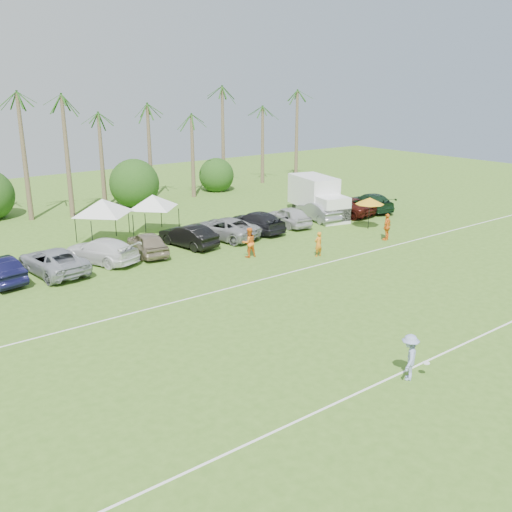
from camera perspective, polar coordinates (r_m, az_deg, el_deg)
ground at (r=22.46m, az=18.11°, el=-13.14°), size 120.00×120.00×0.00m
field_lines at (r=27.12m, az=4.11°, el=-6.85°), size 80.00×12.10×0.01m
palm_tree_4 at (r=50.16m, az=-23.40°, el=11.73°), size 2.40×2.40×8.90m
palm_tree_5 at (r=51.26m, az=-19.10°, el=13.25°), size 2.40×2.40×9.90m
palm_tree_6 at (r=52.65m, az=-14.96°, el=14.62°), size 2.40×2.40×10.90m
palm_tree_7 at (r=54.32m, az=-11.01°, el=15.83°), size 2.40×2.40×11.90m
palm_tree_8 at (r=56.86m, az=-6.25°, el=13.47°), size 2.40×2.40×8.90m
palm_tree_9 at (r=59.57m, az=-2.04°, el=14.56°), size 2.40×2.40×9.90m
palm_tree_10 at (r=62.57m, az=1.82°, el=15.47°), size 2.40×2.40×10.90m
palm_tree_11 at (r=65.16m, az=4.67°, el=16.24°), size 2.40×2.40×11.90m
bush_tree_2 at (r=55.12m, az=-12.86°, el=7.08°), size 4.00×4.00×4.00m
bush_tree_3 at (r=59.91m, az=-4.10°, el=8.24°), size 4.00×4.00×4.00m
sideline_player_a at (r=37.31m, az=6.26°, el=1.19°), size 0.61×0.40×1.66m
sideline_player_b at (r=36.91m, az=-0.71°, el=1.37°), size 1.06×0.89×1.96m
sideline_player_c at (r=41.99m, az=12.97°, el=2.86°), size 1.24×0.83×1.95m
box_truck at (r=48.27m, az=6.23°, el=6.00°), size 3.82×6.81×3.31m
canopy_tent_left at (r=40.92m, az=-15.15°, el=5.54°), size 4.62×4.62×3.74m
canopy_tent_right at (r=43.00m, az=-10.33°, el=6.05°), size 4.25×4.25×3.44m
market_umbrella at (r=44.57m, az=11.30°, el=5.43°), size 2.23×2.23×2.48m
frisbee_player at (r=22.81m, az=15.09°, el=-9.74°), size 1.40×1.23×1.84m
parked_car_2 at (r=35.89m, az=-19.64°, el=-0.47°), size 3.11×5.76×1.54m
parked_car_3 at (r=37.19m, az=-15.27°, el=0.53°), size 4.03×5.71×1.54m
parked_car_4 at (r=38.18m, az=-10.81°, el=1.26°), size 2.51×4.74×1.54m
parked_car_5 at (r=39.62m, az=-6.80°, el=2.03°), size 2.47×4.88×1.54m
parked_car_6 at (r=41.44m, az=-3.27°, el=2.80°), size 3.90×6.00×1.54m
parked_car_7 at (r=43.34m, az=0.03°, el=3.46°), size 2.29×5.35×1.54m
parked_car_8 at (r=45.16m, az=3.29°, el=3.99°), size 2.28×4.67×1.54m
parked_car_9 at (r=47.18m, az=6.21°, el=4.49°), size 2.38×4.87×1.54m
parked_car_10 at (r=49.43m, az=8.75°, el=4.97°), size 3.11×5.76×1.54m
parked_car_11 at (r=51.50m, az=11.42°, el=5.32°), size 3.66×5.69×1.54m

